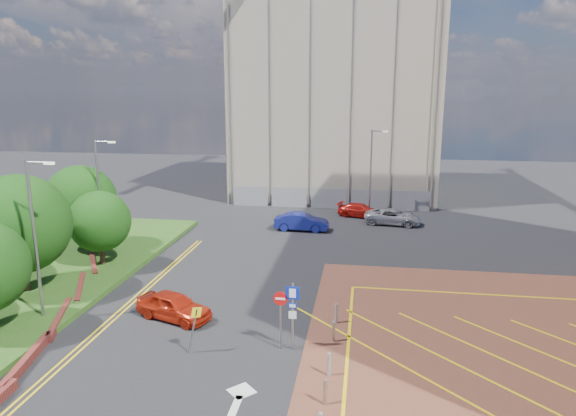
% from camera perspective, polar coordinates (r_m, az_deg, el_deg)
% --- Properties ---
extents(ground, '(140.00, 140.00, 0.00)m').
position_cam_1_polar(ground, '(23.43, -1.12, -16.48)').
color(ground, black).
rests_on(ground, ground).
extents(grass_bed, '(14.00, 32.00, 0.30)m').
position_cam_1_polar(grass_bed, '(35.68, -29.32, -7.36)').
color(grass_bed, '#224A17').
rests_on(grass_bed, ground).
extents(retaining_wall, '(6.06, 20.33, 0.40)m').
position_cam_1_polar(retaining_wall, '(29.17, -24.35, -11.10)').
color(retaining_wall, maroon).
rests_on(retaining_wall, ground).
extents(tree_b, '(5.60, 5.60, 6.74)m').
position_cam_1_polar(tree_b, '(32.32, -27.68, -1.59)').
color(tree_b, '#3D2B1C').
rests_on(tree_b, grass_bed).
extents(tree_c, '(4.00, 4.00, 4.90)m').
position_cam_1_polar(tree_c, '(35.57, -20.20, -1.41)').
color(tree_c, '#3D2B1C').
rests_on(tree_c, grass_bed).
extents(tree_d, '(5.00, 5.00, 6.08)m').
position_cam_1_polar(tree_d, '(39.43, -22.03, 0.80)').
color(tree_d, '#3D2B1C').
rests_on(tree_d, grass_bed).
extents(lamp_left_near, '(1.53, 0.16, 8.00)m').
position_cam_1_polar(lamp_left_near, '(28.10, -26.25, -2.54)').
color(lamp_left_near, '#9EA0A8').
rests_on(lamp_left_near, grass_bed).
extents(lamp_left_far, '(1.53, 0.16, 8.00)m').
position_cam_1_polar(lamp_left_far, '(37.41, -20.16, 1.58)').
color(lamp_left_far, '#9EA0A8').
rests_on(lamp_left_far, grass_bed).
extents(lamp_back, '(1.53, 0.16, 8.00)m').
position_cam_1_polar(lamp_back, '(48.64, 9.27, 4.30)').
color(lamp_back, '#9EA0A8').
rests_on(lamp_back, ground).
extents(sign_cluster, '(1.17, 0.12, 3.20)m').
position_cam_1_polar(sign_cluster, '(23.38, 0.01, -11.19)').
color(sign_cluster, '#9EA0A8').
rests_on(sign_cluster, ground).
extents(warning_sign, '(0.71, 0.41, 2.25)m').
position_cam_1_polar(warning_sign, '(23.61, -10.40, -12.57)').
color(warning_sign, '#9EA0A8').
rests_on(warning_sign, ground).
extents(bollard_row, '(0.14, 11.14, 0.90)m').
position_cam_1_polar(bollard_row, '(21.53, 4.44, -17.96)').
color(bollard_row, '#9EA0A8').
rests_on(bollard_row, forecourt).
extents(construction_building, '(21.20, 19.20, 22.00)m').
position_cam_1_polar(construction_building, '(60.22, 5.45, 12.38)').
color(construction_building, '#A49A86').
rests_on(construction_building, ground).
extents(construction_fence, '(21.60, 0.06, 2.00)m').
position_cam_1_polar(construction_fence, '(51.26, 5.67, 1.03)').
color(construction_fence, gray).
rests_on(construction_fence, ground).
extents(car_red_left, '(4.42, 2.93, 1.40)m').
position_cam_1_polar(car_red_left, '(27.46, -12.57, -10.58)').
color(car_red_left, red).
rests_on(car_red_left, ground).
extents(car_blue_back, '(4.57, 1.72, 1.49)m').
position_cam_1_polar(car_blue_back, '(43.12, 1.51, -1.54)').
color(car_blue_back, navy).
rests_on(car_blue_back, ground).
extents(car_red_back, '(4.58, 2.86, 1.24)m').
position_cam_1_polar(car_red_back, '(48.18, 8.07, -0.27)').
color(car_red_back, red).
rests_on(car_red_back, ground).
extents(car_silver_back, '(5.13, 2.86, 1.36)m').
position_cam_1_polar(car_silver_back, '(46.00, 11.56, -0.96)').
color(car_silver_back, '#AFAFB6').
rests_on(car_silver_back, ground).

